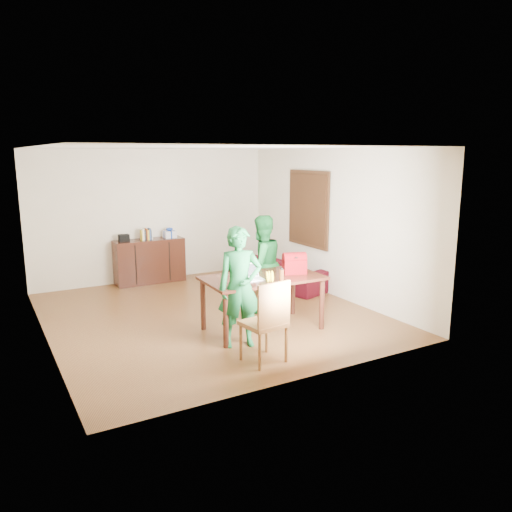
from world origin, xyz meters
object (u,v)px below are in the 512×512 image
red_bag (294,265)px  sofa (278,271)px  chair (264,338)px  table (263,284)px  person_near (240,287)px  person_far (261,264)px  bottle (282,275)px  laptop (252,277)px

red_bag → sofa: size_ratio=0.17×
chair → sofa: (2.13, 3.06, -0.01)m
table → person_near: (-0.59, -0.40, 0.12)m
person_far → red_bag: bearing=91.4°
person_near → bottle: size_ratio=8.38×
laptop → red_bag: red_bag is taller
person_far → chair: bearing=55.9°
person_far → sofa: (1.12, 1.24, -0.51)m
sofa → bottle: bearing=131.7°
laptop → sofa: size_ratio=0.16×
laptop → chair: bearing=-106.9°
chair → bottle: 1.12m
laptop → bottle: (0.32, -0.28, 0.06)m
bottle → red_bag: 0.54m
table → red_bag: size_ratio=5.10×
person_far → sofa: person_far is taller
table → laptop: size_ratio=5.43×
bottle → sofa: bearing=58.8°
chair → red_bag: chair is taller
person_near → person_far: person_near is taller
person_near → laptop: bearing=55.6°
red_bag → bottle: bearing=-125.2°
chair → sofa: size_ratio=0.52×
person_far → bottle: size_ratio=8.20×
chair → sofa: 3.73m
chair → laptop: 1.15m
table → sofa: 2.57m
table → bottle: 0.44m
chair → person_far: bearing=53.6°
bottle → sofa: bottle is taller
red_bag → laptop: bearing=-159.0°
laptop → person_near: bearing=-136.5°
table → bottle: size_ratio=8.93×
table → chair: bearing=-117.6°
chair → person_far: person_far is taller
laptop → person_far: bearing=56.7°
table → red_bag: red_bag is taller
sofa → table: bearing=125.5°
sofa → red_bag: bearing=136.8°
table → laptop: laptop is taller
person_near → red_bag: 1.17m
person_far → laptop: size_ratio=4.98×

